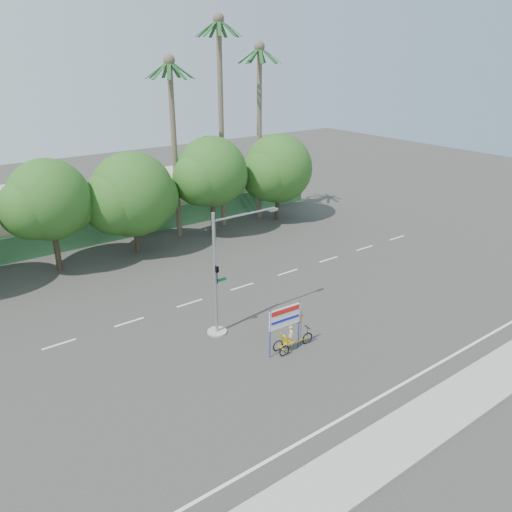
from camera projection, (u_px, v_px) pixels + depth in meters
ground at (298, 349)px, 26.32m from camera, size 120.00×120.00×0.00m
sidewalk_near at (416, 428)px, 20.71m from camera, size 50.00×2.40×0.12m
fence at (131, 226)px, 41.96m from camera, size 38.00×0.08×2.00m
building_right at (188, 191)px, 49.41m from camera, size 14.00×8.00×3.60m
tree_left at (49, 203)px, 33.95m from camera, size 6.66×5.60×8.07m
tree_center at (132, 197)px, 37.47m from camera, size 7.62×6.40×7.85m
tree_right at (211, 174)px, 41.02m from camera, size 6.90×5.80×8.36m
tree_far_right at (278, 170)px, 45.09m from camera, size 7.38×6.20×7.94m
palm_tall at (221, 106)px, 41.28m from camera, size 3.73×3.79×17.45m
palm_mid at (259, 115)px, 43.88m from camera, size 3.73×3.79×15.45m
palm_short at (173, 130)px, 39.42m from camera, size 3.73×3.79×14.45m
traffic_signal at (220, 284)px, 26.98m from camera, size 4.72×1.10×7.00m
trike_billboard at (289, 332)px, 25.83m from camera, size 2.83×0.68×2.78m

